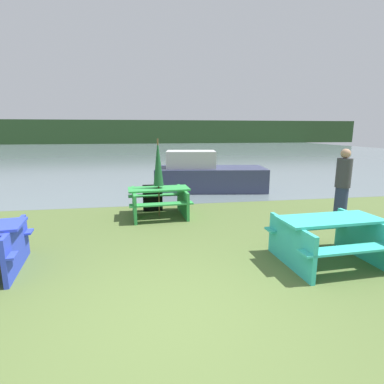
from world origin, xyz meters
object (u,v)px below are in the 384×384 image
object	(u,v)px
boat	(207,175)
picnic_table_green	(159,199)
signboard	(153,198)
picnic_table_teal	(329,236)
umbrella_darkgreen	(158,163)
person	(343,185)

from	to	relation	value
boat	picnic_table_green	bearing A→B (deg)	-113.02
picnic_table_green	signboard	bearing A→B (deg)	104.27
picnic_table_teal	umbrella_darkgreen	size ratio (longest dim) A/B	0.87
picnic_table_teal	umbrella_darkgreen	bearing A→B (deg)	129.10
picnic_table_teal	picnic_table_green	xyz separation A→B (m)	(-2.71, 3.34, -0.02)
picnic_table_teal	umbrella_darkgreen	distance (m)	4.40
person	boat	bearing A→B (deg)	120.08
umbrella_darkgreen	signboard	size ratio (longest dim) A/B	2.72
picnic_table_teal	person	distance (m)	2.91
person	picnic_table_teal	bearing A→B (deg)	-128.99
boat	signboard	distance (m)	3.45
picnic_table_teal	picnic_table_green	world-z (taller)	picnic_table_teal
umbrella_darkgreen	boat	size ratio (longest dim) A/B	0.48
umbrella_darkgreen	person	size ratio (longest dim) A/B	1.13
picnic_table_green	person	distance (m)	4.68
person	signboard	world-z (taller)	person
picnic_table_green	person	xyz separation A→B (m)	(4.52, -1.10, 0.45)
picnic_table_green	umbrella_darkgreen	xyz separation A→B (m)	(0.00, 0.00, 0.96)
umbrella_darkgreen	person	xyz separation A→B (m)	(4.52, -1.10, -0.51)
picnic_table_teal	person	xyz separation A→B (m)	(1.81, 2.24, 0.43)
picnic_table_teal	boat	xyz separation A→B (m)	(-0.72, 6.61, 0.09)
picnic_table_teal	person	world-z (taller)	person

